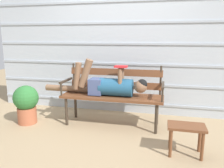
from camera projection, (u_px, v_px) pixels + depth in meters
ground_plane at (109, 129)px, 3.31m from camera, size 12.00×12.00×0.00m
house_siding at (121, 44)px, 3.88m from camera, size 4.80×0.08×2.48m
park_bench at (113, 92)px, 3.45m from camera, size 1.56×0.48×0.92m
reclining_person at (108, 85)px, 3.38m from camera, size 1.67×0.27×0.56m
footstool at (186, 132)px, 2.55m from camera, size 0.42×0.26×0.36m
potted_plant at (26, 102)px, 3.50m from camera, size 0.39×0.39×0.61m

